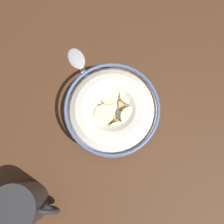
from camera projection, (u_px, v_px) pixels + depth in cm
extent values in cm
cube|color=#472B19|center=(112.00, 116.00, 52.36)|extent=(92.58, 92.58, 2.00)
cylinder|color=silver|center=(112.00, 115.00, 51.09)|extent=(9.31, 9.31, 0.60)
torus|color=silver|center=(112.00, 112.00, 48.33)|extent=(16.93, 16.93, 6.24)
torus|color=#4C6699|center=(112.00, 109.00, 45.57)|extent=(17.03, 17.03, 0.60)
cylinder|color=white|center=(112.00, 112.00, 48.19)|extent=(13.19, 13.19, 0.40)
cube|color=#B78947|center=(109.00, 120.00, 47.40)|extent=(2.07, 2.12, 0.92)
cube|color=#B78947|center=(138.00, 96.00, 48.31)|extent=(2.03, 1.96, 0.94)
cube|color=#AD7F42|center=(132.00, 135.00, 46.79)|extent=(2.27, 2.27, 0.75)
cube|color=tan|center=(123.00, 106.00, 47.87)|extent=(1.91, 1.88, 0.83)
cube|color=tan|center=(134.00, 114.00, 47.55)|extent=(2.28, 2.28, 0.73)
cube|color=#AD7F42|center=(90.00, 130.00, 46.80)|extent=(2.31, 2.30, 0.80)
cube|color=#AD7F42|center=(93.00, 89.00, 48.40)|extent=(1.82, 1.76, 0.88)
cube|color=tan|center=(87.00, 114.00, 47.49)|extent=(2.29, 2.27, 0.84)
cube|color=#AD7F42|center=(130.00, 98.00, 48.06)|extent=(2.32, 2.32, 0.86)
cube|color=tan|center=(99.00, 109.00, 47.73)|extent=(1.74, 1.78, 0.82)
cube|color=tan|center=(125.00, 138.00, 46.60)|extent=(1.88, 1.95, 0.95)
cube|color=tan|center=(119.00, 82.00, 48.73)|extent=(2.26, 2.27, 0.85)
cube|color=#B78947|center=(100.00, 132.00, 46.82)|extent=(2.16, 2.14, 0.84)
cube|color=#B78947|center=(108.00, 137.00, 46.67)|extent=(2.15, 2.12, 0.85)
cube|color=tan|center=(94.00, 123.00, 47.08)|extent=(2.33, 2.33, 0.91)
cube|color=#AD7F42|center=(119.00, 124.00, 47.01)|extent=(1.88, 1.96, 0.95)
cube|color=tan|center=(138.00, 107.00, 47.79)|extent=(2.34, 2.33, 0.94)
cylinder|color=beige|center=(118.00, 131.00, 45.89)|extent=(4.45, 4.47, 1.24)
cylinder|color=beige|center=(109.00, 96.00, 47.25)|extent=(4.80, 4.83, 1.29)
cylinder|color=beige|center=(104.00, 114.00, 46.05)|extent=(3.68, 3.69, 1.20)
cylinder|color=beige|center=(130.00, 117.00, 46.20)|extent=(3.53, 3.58, 1.33)
cylinder|color=beige|center=(129.00, 95.00, 47.00)|extent=(4.87, 4.88, 1.39)
cylinder|color=#F9EFC6|center=(88.00, 110.00, 46.65)|extent=(4.68, 4.69, 1.11)
ellipsoid|color=#A5A5AD|center=(76.00, 58.00, 53.49)|extent=(5.57, 5.90, 0.80)
cube|color=#A5A5AD|center=(94.00, 91.00, 52.22)|extent=(7.56, 9.62, 0.36)
cylinder|color=#262628|center=(21.00, 205.00, 43.64)|extent=(7.60, 7.60, 8.86)
torus|color=#262628|center=(43.00, 209.00, 43.52)|extent=(5.76, 0.80, 5.76)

